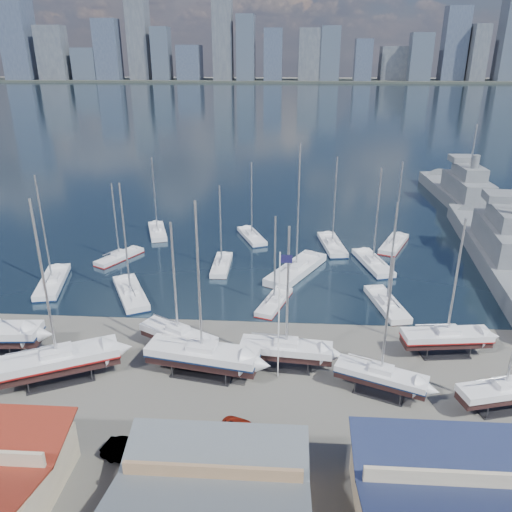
# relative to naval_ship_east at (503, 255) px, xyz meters

# --- Properties ---
(ground) EXTENTS (1400.00, 1400.00, 0.00)m
(ground) POSITION_rel_naval_ship_east_xyz_m (-35.98, -29.07, -1.66)
(ground) COLOR #605E59
(ground) RESTS_ON ground
(water) EXTENTS (1400.00, 600.00, 0.40)m
(water) POSITION_rel_naval_ship_east_xyz_m (-35.98, 280.93, -1.81)
(water) COLOR #172B36
(water) RESTS_ON ground
(far_shore) EXTENTS (1400.00, 80.00, 2.20)m
(far_shore) POSITION_rel_naval_ship_east_xyz_m (-35.98, 540.93, -0.56)
(far_shore) COLOR #2D332D
(far_shore) RESTS_ON ground
(skyline) EXTENTS (639.14, 43.80, 107.69)m
(skyline) POSITION_rel_naval_ship_east_xyz_m (-43.82, 534.69, 37.43)
(skyline) COLOR #475166
(skyline) RESTS_ON far_shore
(shed_grey) EXTENTS (12.60, 8.40, 4.17)m
(shed_grey) POSITION_rel_naval_ship_east_xyz_m (-35.98, -45.07, 0.48)
(shed_grey) COLOR #8C6B4C
(shed_grey) RESTS_ON ground
(shed_blue) EXTENTS (13.65, 9.45, 4.71)m
(shed_blue) POSITION_rel_naval_ship_east_xyz_m (-19.98, -45.07, 0.76)
(shed_blue) COLOR #BFB293
(shed_blue) RESTS_ON ground
(sailboat_cradle_1) EXTENTS (11.31, 7.63, 17.75)m
(sailboat_cradle_1) POSITION_rel_naval_ship_east_xyz_m (-52.56, -31.36, 0.50)
(sailboat_cradle_1) COLOR #2D2D33
(sailboat_cradle_1) RESTS_ON ground
(sailboat_cradle_2) EXTENTS (8.68, 6.28, 14.17)m
(sailboat_cradle_2) POSITION_rel_naval_ship_east_xyz_m (-42.37, -25.89, 0.32)
(sailboat_cradle_2) COLOR #2D2D33
(sailboat_cradle_2) RESTS_ON ground
(sailboat_cradle_3) EXTENTS (11.17, 4.99, 17.34)m
(sailboat_cradle_3) POSITION_rel_naval_ship_east_xyz_m (-39.27, -29.54, 0.48)
(sailboat_cradle_3) COLOR #2D2D33
(sailboat_cradle_3) RESTS_ON ground
(sailboat_cradle_4) EXTENTS (9.12, 3.35, 14.66)m
(sailboat_cradle_4) POSITION_rel_naval_ship_east_xyz_m (-31.33, -27.83, 0.34)
(sailboat_cradle_4) COLOR #2D2D33
(sailboat_cradle_4) RESTS_ON ground
(sailboat_cradle_5) EXTENTS (8.39, 5.26, 13.38)m
(sailboat_cradle_5) POSITION_rel_naval_ship_east_xyz_m (-22.83, -31.53, 0.27)
(sailboat_cradle_5) COLOR #2D2D33
(sailboat_cradle_5) RESTS_ON ground
(sailboat_cradle_6) EXTENTS (9.22, 3.58, 14.62)m
(sailboat_cradle_6) POSITION_rel_naval_ship_east_xyz_m (-15.08, -24.50, 0.34)
(sailboat_cradle_6) COLOR #2D2D33
(sailboat_cradle_6) RESTS_ON ground
(sailboat_cradle_7) EXTENTS (8.40, 4.29, 13.42)m
(sailboat_cradle_7) POSITION_rel_naval_ship_east_xyz_m (-12.61, -33.00, 0.28)
(sailboat_cradle_7) COLOR #2D2D33
(sailboat_cradle_7) RESTS_ON ground
(sailboat_moored_0) EXTENTS (5.25, 10.88, 15.67)m
(sailboat_moored_0) POSITION_rel_naval_ship_east_xyz_m (-62.57, -11.03, -1.36)
(sailboat_moored_0) COLOR black
(sailboat_moored_0) RESTS_ON water
(sailboat_moored_1) EXTENTS (5.93, 8.27, 12.23)m
(sailboat_moored_1) POSITION_rel_naval_ship_east_xyz_m (-56.60, -1.40, -1.36)
(sailboat_moored_1) COLOR black
(sailboat_moored_1) RESTS_ON water
(sailboat_moored_2) EXTENTS (5.33, 9.51, 13.85)m
(sailboat_moored_2) POSITION_rel_naval_ship_east_xyz_m (-53.73, 10.30, -1.34)
(sailboat_moored_2) COLOR black
(sailboat_moored_2) RESTS_ON water
(sailboat_moored_3) EXTENTS (7.31, 10.55, 15.50)m
(sailboat_moored_3) POSITION_rel_naval_ship_east_xyz_m (-51.16, -13.66, -1.36)
(sailboat_moored_3) COLOR black
(sailboat_moored_3) RESTS_ON water
(sailboat_moored_4) EXTENTS (2.42, 8.43, 12.71)m
(sailboat_moored_4) POSITION_rel_naval_ship_east_xyz_m (-40.81, -3.58, -1.34)
(sailboat_moored_4) COLOR black
(sailboat_moored_4) RESTS_ON water
(sailboat_moored_5) EXTENTS (5.72, 9.32, 13.50)m
(sailboat_moored_5) POSITION_rel_naval_ship_east_xyz_m (-37.34, 8.88, -1.36)
(sailboat_moored_5) COLOR black
(sailboat_moored_5) RESTS_ON water
(sailboat_moored_6) EXTENTS (4.62, 8.30, 11.96)m
(sailboat_moored_6) POSITION_rel_naval_ship_east_xyz_m (-32.85, -14.71, -1.35)
(sailboat_moored_6) COLOR black
(sailboat_moored_6) RESTS_ON water
(sailboat_moored_7) EXTENTS (9.04, 12.75, 19.00)m
(sailboat_moored_7) POSITION_rel_naval_ship_east_xyz_m (-30.05, -4.94, -1.34)
(sailboat_moored_7) COLOR black
(sailboat_moored_7) RESTS_ON water
(sailboat_moored_8) EXTENTS (4.29, 10.48, 15.21)m
(sailboat_moored_8) POSITION_rel_naval_ship_east_xyz_m (-24.23, 5.60, -1.36)
(sailboat_moored_8) COLOR black
(sailboat_moored_8) RESTS_ON water
(sailboat_moored_9) EXTENTS (4.40, 9.55, 13.91)m
(sailboat_moored_9) POSITION_rel_naval_ship_east_xyz_m (-19.16, -14.45, -1.34)
(sailboat_moored_9) COLOR black
(sailboat_moored_9) RESTS_ON water
(sailboat_moored_10) EXTENTS (5.14, 10.47, 15.09)m
(sailboat_moored_10) POSITION_rel_naval_ship_east_xyz_m (-18.88, -1.58, -1.36)
(sailboat_moored_10) COLOR black
(sailboat_moored_10) RESTS_ON water
(sailboat_moored_11) EXTENTS (6.40, 9.87, 14.37)m
(sailboat_moored_11) POSITION_rel_naval_ship_east_xyz_m (-14.28, 6.68, -1.36)
(sailboat_moored_11) COLOR black
(sailboat_moored_11) RESTS_ON water
(naval_ship_east) EXTENTS (12.69, 47.30, 18.21)m
(naval_ship_east) POSITION_rel_naval_ship_east_xyz_m (0.00, 0.00, 0.00)
(naval_ship_east) COLOR slate
(naval_ship_east) RESTS_ON water
(naval_ship_west) EXTENTS (7.77, 44.69, 18.01)m
(naval_ship_west) POSITION_rel_naval_ship_east_xyz_m (4.23, 30.41, -0.00)
(naval_ship_west) COLOR slate
(naval_ship_west) RESTS_ON water
(car_a) EXTENTS (2.55, 4.72, 1.52)m
(car_a) POSITION_rel_naval_ship_east_xyz_m (-40.06, -40.59, -0.90)
(car_a) COLOR gray
(car_a) RESTS_ON ground
(car_b) EXTENTS (4.71, 2.63, 1.47)m
(car_b) POSITION_rel_naval_ship_east_xyz_m (-42.92, -40.83, -0.93)
(car_b) COLOR gray
(car_b) RESTS_ON ground
(car_c) EXTENTS (4.20, 6.00, 1.52)m
(car_c) POSITION_rel_naval_ship_east_xyz_m (-35.89, -39.31, -0.90)
(car_c) COLOR gray
(car_c) RESTS_ON ground
(car_d) EXTENTS (2.71, 4.90, 1.34)m
(car_d) POSITION_rel_naval_ship_east_xyz_m (-31.72, -40.35, -0.99)
(car_d) COLOR gray
(car_d) RESTS_ON ground
(flagpole) EXTENTS (1.13, 0.12, 12.84)m
(flagpole) POSITION_rel_naval_ship_east_xyz_m (-31.98, -29.46, 5.79)
(flagpole) COLOR white
(flagpole) RESTS_ON ground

